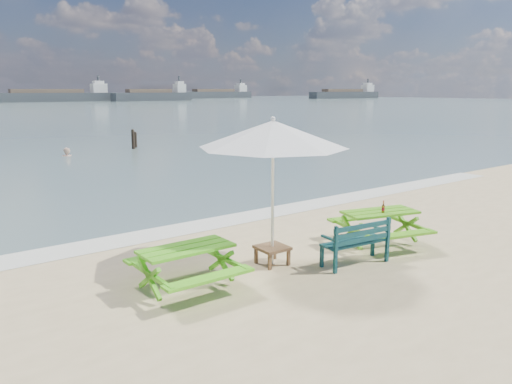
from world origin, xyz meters
TOP-DOWN VIEW (x-y plane):
  - foam_strip at (0.00, 4.60)m, footprint 22.00×0.90m
  - picnic_table_left at (-2.47, 1.58)m, footprint 1.43×1.59m
  - picnic_table_right at (1.66, 1.23)m, footprint 1.84×1.95m
  - park_bench at (0.45, 0.78)m, footprint 1.31×0.58m
  - side_table at (-0.72, 1.65)m, footprint 0.53×0.53m
  - patio_umbrella at (-0.72, 1.65)m, footprint 2.65×2.65m
  - beer_bottle at (1.60, 1.12)m, footprint 0.06×0.06m
  - swimmer at (0.83, 18.68)m, footprint 0.65×0.47m
  - mooring_pilings at (4.58, 19.62)m, footprint 0.56×0.76m
  - cargo_ships at (54.36, 125.49)m, footprint 154.35×39.41m

SIDE VIEW (x-z plane):
  - swimmer at x=0.83m, z-range -1.27..0.39m
  - foam_strip at x=0.00m, z-range 0.00..0.01m
  - side_table at x=-0.72m, z-range 0.01..0.34m
  - park_bench at x=0.45m, z-range -0.15..0.63m
  - picnic_table_left at x=-2.47m, z-range -0.01..0.67m
  - picnic_table_right at x=1.66m, z-range -0.01..0.68m
  - mooring_pilings at x=4.58m, z-range -0.24..0.97m
  - beer_bottle at x=1.60m, z-range 0.66..0.89m
  - cargo_ships at x=54.36m, z-range -1.02..3.38m
  - patio_umbrella at x=-0.72m, z-range 1.03..3.56m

